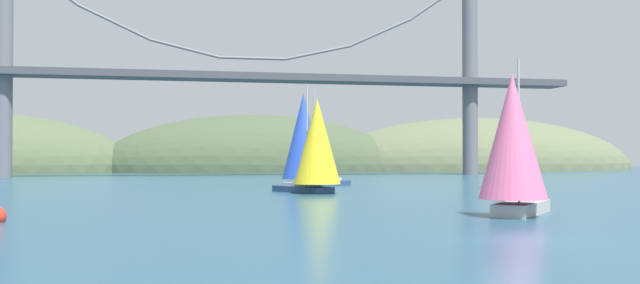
# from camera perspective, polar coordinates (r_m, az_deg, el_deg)

# --- Properties ---
(ground_plane) EXTENTS (360.00, 360.00, 0.00)m
(ground_plane) POSITION_cam_1_polar(r_m,az_deg,el_deg) (30.98, 15.02, -7.61)
(ground_plane) COLOR navy
(headland_center) EXTENTS (71.11, 44.00, 25.74)m
(headland_center) POSITION_cam_1_polar(r_m,az_deg,el_deg) (163.58, -5.28, -2.34)
(headland_center) COLOR #425138
(headland_center) RESTS_ON ground_plane
(headland_right) EXTENTS (79.17, 44.00, 25.54)m
(headland_right) POSITION_cam_1_polar(r_m,az_deg,el_deg) (178.51, 12.55, -2.21)
(headland_right) COLOR #5B6647
(headland_right) RESTS_ON ground_plane
(suspension_bridge) EXTENTS (116.51, 6.00, 36.47)m
(suspension_bridge) POSITION_cam_1_polar(r_m,az_deg,el_deg) (124.04, -5.42, 5.43)
(suspension_bridge) COLOR slate
(suspension_bridge) RESTS_ON ground_plane
(sailboat_yellow_sail) EXTENTS (6.54, 8.72, 10.29)m
(sailboat_yellow_sail) POSITION_cam_1_polar(r_m,az_deg,el_deg) (66.85, -0.31, -0.16)
(sailboat_yellow_sail) COLOR navy
(sailboat_yellow_sail) RESTS_ON ground_plane
(sailboat_blue_spinnaker) EXTENTS (9.52, 7.65, 11.22)m
(sailboat_blue_spinnaker) POSITION_cam_1_polar(r_m,az_deg,el_deg) (81.67, -1.27, 0.27)
(sailboat_blue_spinnaker) COLOR navy
(sailboat_blue_spinnaker) RESTS_ON ground_plane
(sailboat_orange_sail) EXTENTS (5.91, 9.35, 10.56)m
(sailboat_orange_sail) POSITION_cam_1_polar(r_m,az_deg,el_deg) (79.03, 15.35, 0.24)
(sailboat_orange_sail) COLOR black
(sailboat_orange_sail) RESTS_ON ground_plane
(sailboat_pink_spinnaker) EXTENTS (7.17, 7.60, 9.28)m
(sailboat_pink_spinnaker) POSITION_cam_1_polar(r_m,az_deg,el_deg) (42.71, 15.24, -0.04)
(sailboat_pink_spinnaker) COLOR #B7B2A8
(sailboat_pink_spinnaker) RESTS_ON ground_plane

